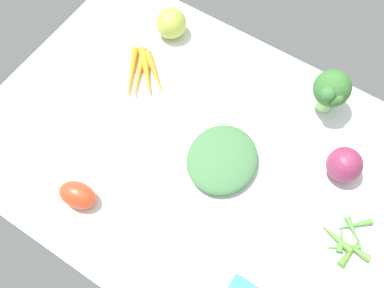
{
  "coord_description": "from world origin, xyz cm",
  "views": [
    {
      "loc": [
        -26.74,
        40.91,
        100.34
      ],
      "look_at": [
        0.0,
        0.0,
        4.0
      ],
      "focal_mm": 42.23,
      "sensor_mm": 36.0,
      "label": 1
    }
  ],
  "objects_px": {
    "leafy_greens_clump": "(222,159)",
    "heirloom_tomato_green": "(171,23)",
    "roma_tomato": "(78,195)",
    "broccoli_head": "(331,91)",
    "okra_pile": "(347,240)",
    "red_onion_near_basket": "(344,165)",
    "carrot_bunch": "(143,75)"
  },
  "relations": [
    {
      "from": "okra_pile",
      "to": "roma_tomato",
      "type": "relative_size",
      "value": 1.53
    },
    {
      "from": "okra_pile",
      "to": "heirloom_tomato_green",
      "type": "xyz_separation_m",
      "value": [
        0.65,
        -0.27,
        0.03
      ]
    },
    {
      "from": "broccoli_head",
      "to": "okra_pile",
      "type": "bearing_deg",
      "value": 124.26
    },
    {
      "from": "roma_tomato",
      "to": "broccoli_head",
      "type": "bearing_deg",
      "value": 44.62
    },
    {
      "from": "leafy_greens_clump",
      "to": "heirloom_tomato_green",
      "type": "xyz_separation_m",
      "value": [
        0.32,
        -0.26,
        0.02
      ]
    },
    {
      "from": "carrot_bunch",
      "to": "heirloom_tomato_green",
      "type": "xyz_separation_m",
      "value": [
        0.02,
        -0.16,
        0.03
      ]
    },
    {
      "from": "carrot_bunch",
      "to": "heirloom_tomato_green",
      "type": "bearing_deg",
      "value": -82.21
    },
    {
      "from": "okra_pile",
      "to": "broccoli_head",
      "type": "relative_size",
      "value": 1.03
    },
    {
      "from": "red_onion_near_basket",
      "to": "heirloom_tomato_green",
      "type": "height_order",
      "value": "heirloom_tomato_green"
    },
    {
      "from": "red_onion_near_basket",
      "to": "okra_pile",
      "type": "bearing_deg",
      "value": 119.59
    },
    {
      "from": "leafy_greens_clump",
      "to": "heirloom_tomato_green",
      "type": "height_order",
      "value": "heirloom_tomato_green"
    },
    {
      "from": "red_onion_near_basket",
      "to": "carrot_bunch",
      "type": "height_order",
      "value": "red_onion_near_basket"
    },
    {
      "from": "carrot_bunch",
      "to": "heirloom_tomato_green",
      "type": "relative_size",
      "value": 2.12
    },
    {
      "from": "roma_tomato",
      "to": "red_onion_near_basket",
      "type": "bearing_deg",
      "value": 28.63
    },
    {
      "from": "roma_tomato",
      "to": "broccoli_head",
      "type": "xyz_separation_m",
      "value": [
        -0.36,
        -0.53,
        0.05
      ]
    },
    {
      "from": "okra_pile",
      "to": "broccoli_head",
      "type": "distance_m",
      "value": 0.35
    },
    {
      "from": "leafy_greens_clump",
      "to": "broccoli_head",
      "type": "distance_m",
      "value": 0.31
    },
    {
      "from": "okra_pile",
      "to": "roma_tomato",
      "type": "bearing_deg",
      "value": 23.97
    },
    {
      "from": "heirloom_tomato_green",
      "to": "broccoli_head",
      "type": "relative_size",
      "value": 0.65
    },
    {
      "from": "leafy_greens_clump",
      "to": "heirloom_tomato_green",
      "type": "bearing_deg",
      "value": -38.93
    },
    {
      "from": "roma_tomato",
      "to": "leafy_greens_clump",
      "type": "bearing_deg",
      "value": 37.92
    },
    {
      "from": "leafy_greens_clump",
      "to": "red_onion_near_basket",
      "type": "bearing_deg",
      "value": -151.72
    },
    {
      "from": "red_onion_near_basket",
      "to": "broccoli_head",
      "type": "xyz_separation_m",
      "value": [
        0.11,
        -0.14,
        0.04
      ]
    },
    {
      "from": "carrot_bunch",
      "to": "okra_pile",
      "type": "bearing_deg",
      "value": 170.03
    },
    {
      "from": "broccoli_head",
      "to": "roma_tomato",
      "type": "bearing_deg",
      "value": 55.65
    },
    {
      "from": "roma_tomato",
      "to": "leafy_greens_clump",
      "type": "height_order",
      "value": "roma_tomato"
    },
    {
      "from": "roma_tomato",
      "to": "leafy_greens_clump",
      "type": "distance_m",
      "value": 0.34
    },
    {
      "from": "heirloom_tomato_green",
      "to": "leafy_greens_clump",
      "type": "bearing_deg",
      "value": 141.07
    },
    {
      "from": "leafy_greens_clump",
      "to": "roma_tomato",
      "type": "bearing_deg",
      "value": 48.95
    },
    {
      "from": "carrot_bunch",
      "to": "broccoli_head",
      "type": "bearing_deg",
      "value": -158.69
    },
    {
      "from": "roma_tomato",
      "to": "leafy_greens_clump",
      "type": "relative_size",
      "value": 0.48
    },
    {
      "from": "carrot_bunch",
      "to": "leafy_greens_clump",
      "type": "bearing_deg",
      "value": 161.89
    }
  ]
}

